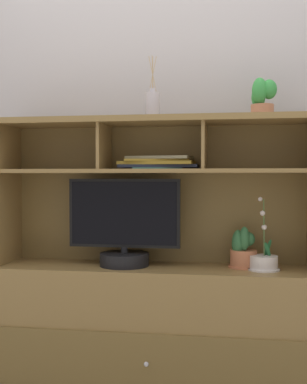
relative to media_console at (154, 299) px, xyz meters
name	(u,v)px	position (x,y,z in m)	size (l,w,h in m)	color
floor_plane	(154,381)	(0.00, 0.00, -0.43)	(6.00, 6.00, 0.02)	#AA9E8A
back_wall	(160,113)	(0.00, 0.23, 0.98)	(6.00, 0.02, 2.80)	#B5AEB0
media_console	(154,299)	(0.00, 0.00, 0.00)	(1.67, 0.43, 1.35)	olive
tv_monitor	(124,231)	(-0.15, -0.02, 0.35)	(0.58, 0.25, 0.45)	black
potted_orchid	(264,262)	(0.55, -0.04, 0.21)	(0.16, 0.16, 0.36)	silver
potted_fern	(243,251)	(0.45, 0.02, 0.26)	(0.15, 0.16, 0.21)	#BA6B46
magazine_stack_left	(158,163)	(0.02, 0.04, 0.70)	(0.41, 0.20, 0.07)	#3E786B
diffuser_bottle	(153,104)	(0.00, -0.03, 0.99)	(0.07, 0.07, 0.31)	#B9B1B7
potted_succulent	(262,99)	(0.54, 0.01, 1.01)	(0.13, 0.13, 0.19)	#BA7552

